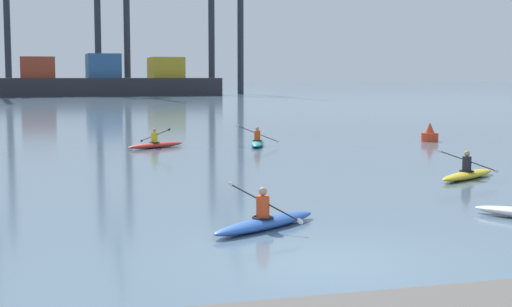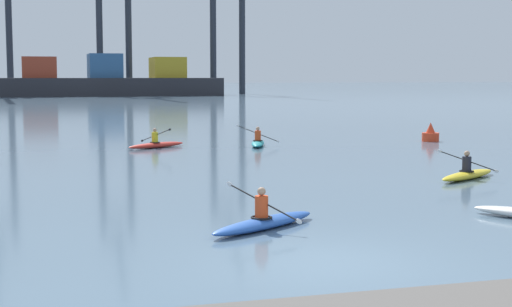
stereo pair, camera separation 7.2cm
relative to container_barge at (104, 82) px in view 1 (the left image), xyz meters
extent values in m
plane|color=slate|center=(-6.90, -123.84, -2.49)|extent=(800.00, 800.00, 0.00)
cube|color=#28282D|center=(-0.02, 0.00, -0.92)|extent=(40.28, 11.19, 3.14)
cube|color=#993823|center=(-11.10, 0.00, 2.45)|extent=(5.64, 7.83, 3.58)
cube|color=#2D5684|center=(-0.02, 0.00, 2.75)|extent=(5.64, 7.83, 4.19)
cube|color=#B29323|center=(11.06, 0.00, 2.49)|extent=(5.64, 7.83, 3.66)
cylinder|color=#232833|center=(-16.26, 14.56, 11.84)|extent=(1.20, 1.20, 28.66)
cylinder|color=#232833|center=(-0.12, 8.67, 11.22)|extent=(1.20, 1.20, 27.42)
cylinder|color=#232833|center=(5.24, 8.67, 11.22)|extent=(1.20, 1.20, 27.42)
cylinder|color=#232833|center=(21.03, 6.69, 9.79)|extent=(1.20, 1.20, 24.55)
cylinder|color=#232833|center=(26.75, 6.69, 9.79)|extent=(1.20, 1.20, 24.55)
cylinder|color=red|center=(8.06, -100.72, -2.26)|extent=(0.90, 0.90, 0.45)
cone|color=red|center=(8.06, -100.72, -1.76)|extent=(0.50, 0.49, 0.55)
ellipsoid|color=red|center=(-6.42, -100.39, -2.36)|extent=(3.19, 2.33, 0.26)
torus|color=black|center=(-6.50, -100.44, -2.22)|extent=(0.68, 0.68, 0.05)
cylinder|color=gold|center=(-6.50, -100.44, -1.98)|extent=(0.30, 0.30, 0.50)
sphere|color=tan|center=(-6.50, -100.44, -1.63)|extent=(0.19, 0.19, 0.19)
cylinder|color=black|center=(-6.46, -100.42, -1.88)|extent=(1.11, 1.71, 0.67)
ellipsoid|color=black|center=(-7.00, -99.57, -2.20)|extent=(0.14, 0.19, 0.16)
ellipsoid|color=black|center=(-5.92, -101.26, -1.56)|extent=(0.14, 0.19, 0.16)
ellipsoid|color=teal|center=(-1.45, -100.73, -2.36)|extent=(1.66, 3.41, 0.26)
torus|color=black|center=(-1.48, -100.83, -2.22)|extent=(0.62, 0.62, 0.05)
cylinder|color=#DB471E|center=(-1.48, -100.83, -1.98)|extent=(0.30, 0.30, 0.50)
sphere|color=tan|center=(-1.48, -100.83, -1.63)|extent=(0.19, 0.19, 0.19)
cylinder|color=black|center=(-1.46, -100.78, -1.88)|extent=(1.88, 0.67, 0.79)
ellipsoid|color=silver|center=(-2.39, -100.47, -1.50)|extent=(0.21, 0.10, 0.17)
ellipsoid|color=silver|center=(-0.54, -101.10, -2.26)|extent=(0.21, 0.10, 0.17)
ellipsoid|color=yellow|center=(1.88, -114.41, -2.36)|extent=(3.19, 2.33, 0.26)
torus|color=black|center=(1.80, -114.46, -2.22)|extent=(0.68, 0.68, 0.05)
cylinder|color=#23232D|center=(1.80, -114.46, -1.98)|extent=(0.30, 0.30, 0.50)
sphere|color=tan|center=(1.80, -114.46, -1.63)|extent=(0.19, 0.19, 0.19)
cylinder|color=black|center=(1.84, -114.43, -1.88)|extent=(1.12, 1.74, 0.55)
ellipsoid|color=silver|center=(1.29, -113.57, -1.62)|extent=(0.14, 0.19, 0.15)
ellipsoid|color=silver|center=(2.38, -115.29, -2.14)|extent=(0.14, 0.19, 0.15)
ellipsoid|color=#2856B2|center=(-7.08, -120.55, -2.36)|extent=(3.16, 2.39, 0.26)
torus|color=black|center=(-7.17, -120.61, -2.22)|extent=(0.68, 0.68, 0.05)
cylinder|color=#DB471E|center=(-7.17, -120.61, -1.98)|extent=(0.30, 0.30, 0.50)
sphere|color=tan|center=(-7.17, -120.61, -1.63)|extent=(0.19, 0.19, 0.19)
cylinder|color=black|center=(-7.12, -120.58, -1.88)|extent=(1.15, 1.69, 0.66)
ellipsoid|color=silver|center=(-7.68, -119.75, -1.57)|extent=(0.15, 0.19, 0.16)
ellipsoid|color=silver|center=(-6.57, -121.41, -2.19)|extent=(0.15, 0.19, 0.16)
camera|label=1|loc=(-12.04, -136.75, 0.93)|focal=53.61mm
camera|label=2|loc=(-11.97, -136.77, 0.93)|focal=53.61mm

